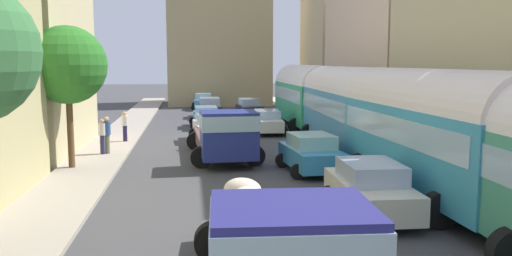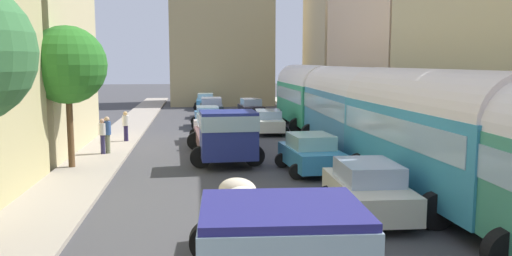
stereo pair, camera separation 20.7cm
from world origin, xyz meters
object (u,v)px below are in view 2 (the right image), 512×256
object	(u,v)px
cargo_truck_0	(273,250)
pedestrian_0	(126,125)
car_1	(207,117)
pedestrian_3	(102,135)
parked_bus_2	(346,105)
car_4	(368,189)
car_2	(211,108)
parked_bus_1	(428,128)
car_5	(311,153)
car_7	(251,109)
car_3	(205,101)
parked_bus_3	(307,94)
pedestrian_1	(107,133)
car_0	(211,128)
cargo_truck_1	(225,134)
car_6	(268,121)

from	to	relation	value
cargo_truck_0	pedestrian_0	size ratio (longest dim) A/B	3.76
car_1	pedestrian_3	bearing A→B (deg)	-116.61
parked_bus_2	car_4	xyz separation A→B (m)	(-2.53, -10.65, -1.53)
car_2	parked_bus_1	bearing A→B (deg)	-76.45
parked_bus_2	pedestrian_0	distance (m)	11.87
car_2	car_5	xyz separation A→B (m)	(3.29, -20.98, -0.02)
pedestrian_0	pedestrian_3	size ratio (longest dim) A/B	0.98
parked_bus_2	car_5	bearing A→B (deg)	-121.40
car_2	car_7	distance (m)	3.26
car_3	car_4	xyz separation A→B (m)	(3.90, -34.05, 0.04)
parked_bus_3	pedestrian_0	xyz separation A→B (m)	(-11.19, -5.25, -1.32)
parked_bus_2	car_1	xyz separation A→B (m)	(-6.59, 10.18, -1.60)
pedestrian_1	car_1	bearing A→B (deg)	64.01
car_0	car_4	size ratio (longest dim) A/B	0.95
parked_bus_1	car_2	world-z (taller)	parked_bus_1
cargo_truck_1	car_5	distance (m)	4.35
car_2	car_7	world-z (taller)	car_2
car_0	car_3	xyz separation A→B (m)	(0.10, 19.47, -0.02)
car_0	parked_bus_1	bearing A→B (deg)	-63.23
parked_bus_2	car_2	distance (m)	17.53
cargo_truck_1	pedestrian_3	world-z (taller)	cargo_truck_1
car_3	pedestrian_3	distance (m)	24.13
parked_bus_3	car_2	xyz separation A→B (m)	(-6.11, 7.36, -1.53)
parked_bus_3	pedestrian_1	xyz separation A→B (m)	(-11.55, -8.99, -1.24)
parked_bus_3	car_3	world-z (taller)	parked_bus_3
pedestrian_0	pedestrian_3	distance (m)	3.92
cargo_truck_1	cargo_truck_0	bearing A→B (deg)	-90.16
car_0	pedestrian_3	distance (m)	6.62
car_4	pedestrian_1	bearing A→B (deg)	130.22
car_2	pedestrian_1	distance (m)	17.23
car_0	car_4	xyz separation A→B (m)	(4.00, -14.59, 0.02)
parked_bus_1	cargo_truck_1	distance (m)	9.49
pedestrian_0	car_5	bearing A→B (deg)	-45.04
parked_bus_1	pedestrian_3	distance (m)	14.78
car_0	cargo_truck_1	bearing A→B (deg)	-85.95
parked_bus_3	pedestrian_0	size ratio (longest dim) A/B	5.06
cargo_truck_0	car_7	xyz separation A→B (m)	(3.10, 31.49, -0.48)
parked_bus_2	car_4	bearing A→B (deg)	-103.37
cargo_truck_1	car_6	bearing A→B (deg)	69.73
parked_bus_1	parked_bus_3	xyz separation A→B (m)	(0.00, 18.00, -0.00)
car_6	car_7	size ratio (longest dim) A/B	1.14
car_2	car_5	bearing A→B (deg)	-81.10
car_3	car_6	xyz separation A→B (m)	(3.54, -16.50, -0.02)
parked_bus_2	parked_bus_3	world-z (taller)	parked_bus_3
car_2	car_3	world-z (taller)	car_2
parked_bus_1	cargo_truck_1	size ratio (longest dim) A/B	1.26
pedestrian_0	parked_bus_1	bearing A→B (deg)	-48.73
cargo_truck_1	pedestrian_0	bearing A→B (deg)	132.24
pedestrian_0	pedestrian_1	bearing A→B (deg)	-95.50
parked_bus_3	car_1	world-z (taller)	parked_bus_3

